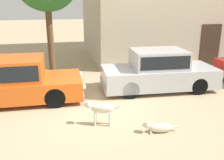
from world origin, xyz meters
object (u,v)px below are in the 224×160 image
Objects in this scene: stray_dog_spotted at (158,127)px; stray_dog_tan at (100,109)px; parked_sedan_second at (159,70)px; parked_sedan_nearest at (13,80)px.

stray_dog_tan is at bearing -20.19° from stray_dog_spotted.
parked_sedan_second reaches higher than stray_dog_tan.
parked_sedan_nearest is 3.37m from stray_dog_tan.
parked_sedan_second is (5.08, 0.02, 0.02)m from parked_sedan_nearest.
parked_sedan_nearest is 5.08m from parked_sedan_second.
parked_sedan_second is 4.34× the size of stray_dog_spotted.
parked_sedan_second is 3.37m from stray_dog_spotted.
stray_dog_spotted is 1.58m from stray_dog_tan.
parked_sedan_second is at bearing -122.22° from stray_dog_tan.
parked_sedan_second is at bearing -104.78° from stray_dog_spotted.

